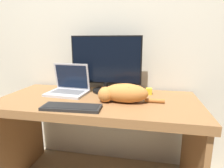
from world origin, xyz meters
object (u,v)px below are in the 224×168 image
at_px(laptop, 69,88).
at_px(external_keyboard, 72,107).
at_px(monitor, 106,65).
at_px(cat, 123,93).

distance_m(laptop, external_keyboard, 0.39).
bearing_deg(laptop, monitor, 27.46).
bearing_deg(cat, laptop, 162.27).
relative_size(laptop, external_keyboard, 0.85).
height_order(laptop, cat, laptop).
xyz_separation_m(external_keyboard, cat, (0.32, 0.20, 0.06)).
height_order(monitor, laptop, monitor).
distance_m(monitor, cat, 0.37).
xyz_separation_m(monitor, cat, (0.19, -0.27, -0.17)).
bearing_deg(external_keyboard, laptop, 113.29).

